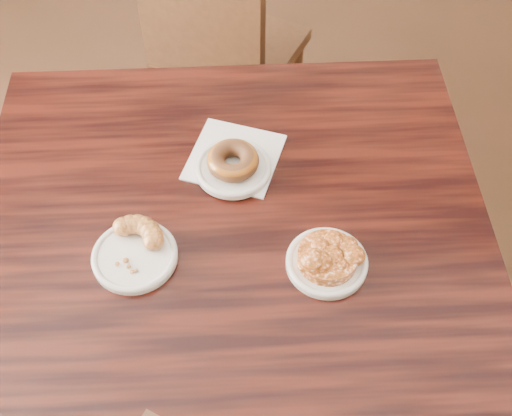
# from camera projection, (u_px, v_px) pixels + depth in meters

# --- Properties ---
(cafe_table) EXTENTS (1.14, 1.14, 0.75)m
(cafe_table) POSITION_uv_depth(u_px,v_px,m) (237.00, 333.00, 1.47)
(cafe_table) COLOR black
(cafe_table) RESTS_ON floor
(chair_far) EXTENTS (0.52, 0.52, 0.90)m
(chair_far) POSITION_uv_depth(u_px,v_px,m) (231.00, 51.00, 1.96)
(chair_far) COLOR black
(chair_far) RESTS_ON floor
(napkin) EXTENTS (0.20, 0.20, 0.00)m
(napkin) POSITION_uv_depth(u_px,v_px,m) (234.00, 157.00, 1.30)
(napkin) COLOR white
(napkin) RESTS_ON cafe_table
(plate_donut) EXTENTS (0.15, 0.15, 0.01)m
(plate_donut) POSITION_uv_depth(u_px,v_px,m) (233.00, 168.00, 1.27)
(plate_donut) COLOR silver
(plate_donut) RESTS_ON napkin
(plate_cruller) EXTENTS (0.15, 0.15, 0.01)m
(plate_cruller) POSITION_uv_depth(u_px,v_px,m) (135.00, 256.00, 1.15)
(plate_cruller) COLOR silver
(plate_cruller) RESTS_ON cafe_table
(plate_fritter) EXTENTS (0.15, 0.15, 0.01)m
(plate_fritter) POSITION_uv_depth(u_px,v_px,m) (327.00, 263.00, 1.14)
(plate_fritter) COLOR silver
(plate_fritter) RESTS_ON cafe_table
(glazed_donut) EXTENTS (0.10, 0.10, 0.04)m
(glazed_donut) POSITION_uv_depth(u_px,v_px,m) (233.00, 160.00, 1.25)
(glazed_donut) COLOR brown
(glazed_donut) RESTS_ON plate_donut
(apple_fritter) EXTENTS (0.15, 0.15, 0.03)m
(apple_fritter) POSITION_uv_depth(u_px,v_px,m) (328.00, 256.00, 1.12)
(apple_fritter) COLOR #4B2508
(apple_fritter) RESTS_ON plate_fritter
(cruller_fragment) EXTENTS (0.12, 0.12, 0.03)m
(cruller_fragment) POSITION_uv_depth(u_px,v_px,m) (133.00, 249.00, 1.13)
(cruller_fragment) COLOR brown
(cruller_fragment) RESTS_ON plate_cruller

